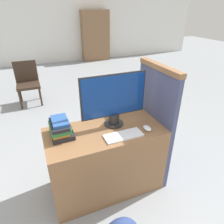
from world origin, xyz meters
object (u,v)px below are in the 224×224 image
at_px(keyboard, 123,136).
at_px(book_stack, 60,128).
at_px(monitor, 114,100).
at_px(far_chair, 27,81).
at_px(mouse, 147,128).

bearing_deg(keyboard, book_stack, 155.97).
relative_size(monitor, far_chair, 0.78).
bearing_deg(mouse, far_chair, 110.39).
relative_size(book_stack, far_chair, 0.32).
bearing_deg(mouse, keyboard, -177.60).
xyz_separation_m(mouse, book_stack, (-0.79, 0.23, 0.06)).
height_order(monitor, mouse, monitor).
xyz_separation_m(keyboard, mouse, (0.26, 0.01, 0.01)).
xyz_separation_m(mouse, far_chair, (-1.05, 2.83, -0.29)).
height_order(mouse, far_chair, far_chair).
bearing_deg(keyboard, far_chair, 105.56).
bearing_deg(far_chair, monitor, -39.28).
bearing_deg(book_stack, keyboard, -24.03).
bearing_deg(far_chair, keyboard, -40.62).
distance_m(mouse, book_stack, 0.82).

